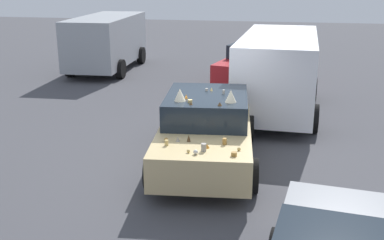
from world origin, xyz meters
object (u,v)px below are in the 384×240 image
parked_van_behind_right (107,40)px  parked_van_far_left (278,70)px  parked_sedan_near_right (255,63)px  art_car_decorated (206,129)px

parked_van_behind_right → parked_van_far_left: size_ratio=0.98×
parked_van_behind_right → parked_van_far_left: 8.45m
parked_van_far_left → parked_sedan_near_right: 3.71m
art_car_decorated → parked_van_behind_right: size_ratio=0.88×
parked_van_far_left → parked_sedan_near_right: (3.57, 0.85, -0.50)m
parked_van_behind_right → parked_van_far_left: (-4.93, -6.86, 0.02)m
art_car_decorated → parked_van_behind_right: (8.89, 5.47, 0.48)m
parked_van_far_left → parked_van_behind_right: bearing=57.0°
parked_sedan_near_right → parked_van_far_left: bearing=26.5°
parked_van_behind_right → art_car_decorated: bearing=29.5°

